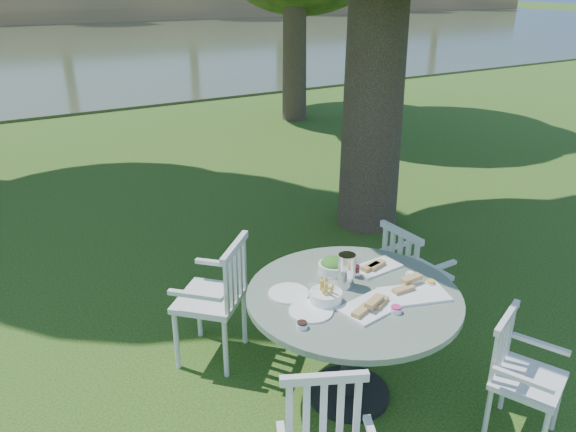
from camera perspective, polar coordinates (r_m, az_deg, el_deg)
name	(u,v)px	position (r m, az deg, el deg)	size (l,w,h in m)	color
ground	(300,315)	(4.89, 1.23, -10.01)	(140.00, 140.00, 0.00)	#19380B
table	(353,315)	(3.71, 6.57, -9.93)	(1.37, 1.37, 0.81)	black
chair_ne	(408,269)	(4.59, 12.10, -5.33)	(0.43, 0.46, 0.89)	silver
chair_nw	(222,292)	(4.13, -6.77, -7.69)	(0.66, 0.66, 0.96)	silver
chair_se	(516,368)	(3.79, 22.14, -14.07)	(0.53, 0.52, 0.82)	silver
tableware	(346,285)	(3.63, 5.93, -6.97)	(1.07, 0.80, 0.23)	white
river	(0,51)	(26.69, -27.25, 14.67)	(100.00, 28.00, 0.12)	#333B22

